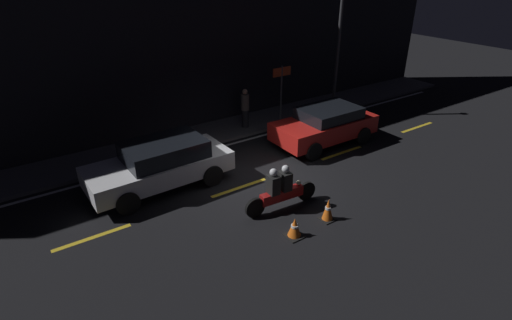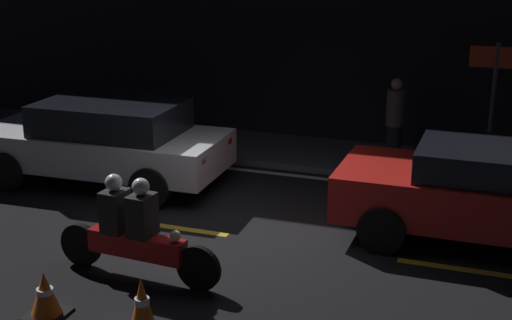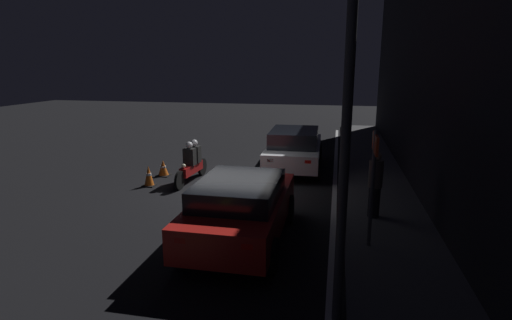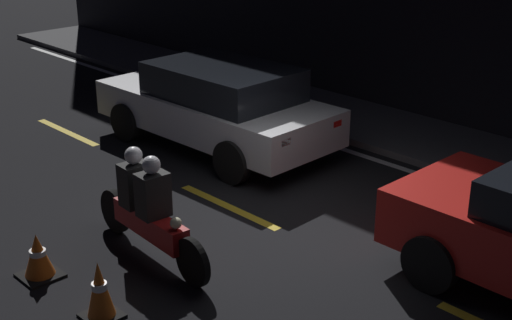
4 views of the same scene
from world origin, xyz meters
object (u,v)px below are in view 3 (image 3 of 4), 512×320
motorcycle (192,163)px  street_lamp (348,105)px  sedan_white (294,148)px  shop_sign (374,166)px  pedestrian (375,184)px  traffic_cone_mid (149,176)px  traffic_cone_near (163,168)px  taxi_red (241,207)px

motorcycle → street_lamp: bearing=39.6°
sedan_white → shop_sign: size_ratio=1.86×
pedestrian → street_lamp: bearing=-11.4°
traffic_cone_mid → shop_sign: 7.50m
traffic_cone_mid → street_lamp: bearing=45.4°
traffic_cone_near → pedestrian: (2.88, 6.84, 0.69)m
traffic_cone_near → traffic_cone_mid: (1.23, 0.06, 0.06)m
taxi_red → shop_sign: bearing=-88.1°
traffic_cone_mid → shop_sign: shop_sign is taller
motorcycle → traffic_cone_mid: bearing=-53.2°
sedan_white → traffic_cone_near: bearing=111.1°
traffic_cone_near → pedestrian: pedestrian is taller
taxi_red → pedestrian: bearing=-58.5°
street_lamp → taxi_red: bearing=-139.6°
traffic_cone_mid → street_lamp: size_ratio=0.12×
shop_sign → street_lamp: street_lamp is taller
taxi_red → traffic_cone_mid: taxi_red is taller
sedan_white → shop_sign: (6.40, 2.25, 1.00)m
traffic_cone_near → street_lamp: street_lamp is taller
taxi_red → pedestrian: 3.42m
taxi_red → sedan_white: bearing=-3.8°
street_lamp → shop_sign: bearing=165.9°
motorcycle → traffic_cone_near: bearing=-106.5°
traffic_cone_mid → street_lamp: (5.85, 5.92, 2.91)m
traffic_cone_mid → pedestrian: pedestrian is taller
sedan_white → motorcycle: (2.29, -3.12, -0.17)m
taxi_red → street_lamp: street_lamp is taller
sedan_white → traffic_cone_mid: (3.06, -4.30, -0.48)m
sedan_white → pedestrian: (4.70, 2.47, 0.15)m
motorcycle → traffic_cone_mid: (0.76, -1.18, -0.31)m
pedestrian → motorcycle: bearing=-113.3°
traffic_cone_near → street_lamp: (7.08, 5.99, 2.97)m
motorcycle → sedan_white: bearing=130.1°
sedan_white → traffic_cone_mid: bearing=123.8°
sedan_white → taxi_red: sedan_white is taller
traffic_cone_near → pedestrian: 7.45m
taxi_red → shop_sign: (-0.08, 2.69, 1.02)m
traffic_cone_near → street_lamp: 9.73m
traffic_cone_near → sedan_white: bearing=112.7°
traffic_cone_mid → pedestrian: (1.65, 6.77, 0.63)m
motorcycle → shop_sign: 6.86m
street_lamp → motorcycle: bearing=-144.3°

